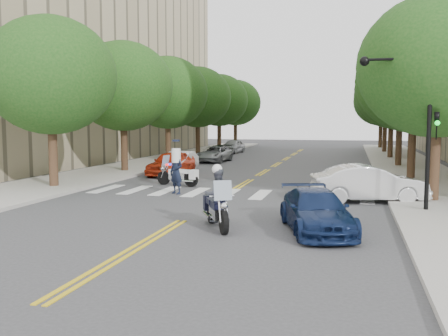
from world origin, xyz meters
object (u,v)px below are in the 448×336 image
(motorcycle_parked, at_px, (181,176))
(officer_standing, at_px, (176,172))
(motorcycle_police, at_px, (217,200))
(convertible, at_px, (369,184))
(sedan_blue, at_px, (316,211))

(motorcycle_parked, height_order, officer_standing, officer_standing)
(motorcycle_police, relative_size, officer_standing, 1.15)
(officer_standing, bearing_deg, motorcycle_police, -32.03)
(motorcycle_parked, bearing_deg, convertible, -93.25)
(officer_standing, xyz_separation_m, convertible, (8.52, -0.19, -0.24))
(motorcycle_police, xyz_separation_m, sedan_blue, (3.09, 0.22, -0.27))
(motorcycle_parked, relative_size, officer_standing, 1.19)
(officer_standing, relative_size, convertible, 0.43)
(officer_standing, height_order, convertible, officer_standing)
(convertible, bearing_deg, officer_standing, 74.06)
(convertible, xyz_separation_m, sedan_blue, (-1.73, -6.12, -0.14))
(sedan_blue, bearing_deg, motorcycle_parked, 113.46)
(motorcycle_police, bearing_deg, sedan_blue, 156.56)
(motorcycle_police, xyz_separation_m, officer_standing, (-3.71, 6.54, 0.11))
(officer_standing, relative_size, sedan_blue, 0.46)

